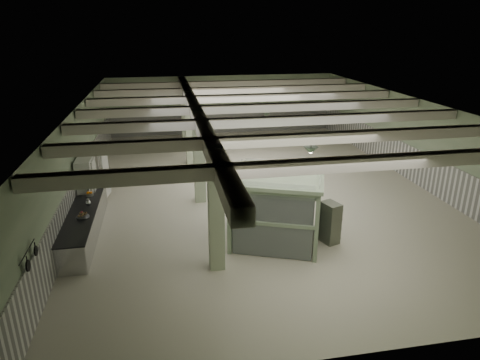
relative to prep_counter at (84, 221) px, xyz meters
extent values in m
plane|color=beige|center=(6.54, 3.16, -0.46)|extent=(20.00, 20.00, 0.00)
cube|color=beige|center=(6.54, 3.16, 3.14)|extent=(14.00, 20.00, 0.02)
cube|color=#A9BB96|center=(6.54, 13.16, 1.34)|extent=(14.00, 0.02, 3.60)
cube|color=#A9BB96|center=(6.54, -6.84, 1.34)|extent=(14.00, 0.02, 3.60)
cube|color=#A9BB96|center=(-0.46, 3.16, 1.34)|extent=(0.02, 20.00, 3.60)
cube|color=#A9BB96|center=(13.54, 3.16, 1.34)|extent=(0.02, 20.00, 3.60)
cube|color=white|center=(-0.44, 3.16, 0.29)|extent=(0.05, 19.90, 1.50)
cube|color=white|center=(13.51, 3.16, 0.29)|extent=(0.05, 19.90, 1.50)
cube|color=white|center=(6.54, 13.14, 0.29)|extent=(13.90, 0.05, 1.50)
cube|color=silver|center=(4.04, 3.16, 2.92)|extent=(0.45, 19.90, 0.40)
cube|color=silver|center=(6.54, -4.34, 2.96)|extent=(13.90, 0.35, 0.32)
cube|color=silver|center=(6.54, -1.84, 2.96)|extent=(13.90, 0.35, 0.32)
cube|color=silver|center=(6.54, 0.66, 2.96)|extent=(13.90, 0.35, 0.32)
cube|color=silver|center=(6.54, 3.16, 2.96)|extent=(13.90, 0.35, 0.32)
cube|color=silver|center=(6.54, 5.66, 2.96)|extent=(13.90, 0.35, 0.32)
cube|color=silver|center=(6.54, 8.16, 2.96)|extent=(13.90, 0.35, 0.32)
cube|color=silver|center=(6.54, 10.66, 2.96)|extent=(13.90, 0.35, 0.32)
cube|color=#B7C7A0|center=(4.04, -2.84, 1.34)|extent=(0.42, 0.42, 3.60)
cube|color=#B7C7A0|center=(4.04, 2.16, 1.34)|extent=(0.42, 0.42, 3.60)
cube|color=#B7C7A0|center=(4.04, 7.16, 1.34)|extent=(0.42, 0.42, 3.60)
cube|color=#B7C7A0|center=(4.04, 11.16, 1.34)|extent=(0.42, 0.42, 3.60)
cylinder|color=black|center=(-0.39, -4.44, 1.39)|extent=(0.02, 1.20, 0.02)
cone|color=#2C3A2B|center=(7.04, -1.84, 2.59)|extent=(0.44, 0.44, 0.22)
cone|color=#2C3A2B|center=(7.04, 3.66, 2.59)|extent=(0.44, 0.44, 0.22)
cone|color=#2C3A2B|center=(7.04, 8.66, 2.59)|extent=(0.44, 0.44, 0.22)
cube|color=#B9BABE|center=(0.00, 0.00, -0.02)|extent=(0.87, 5.19, 0.88)
cube|color=black|center=(0.00, 0.00, 0.43)|extent=(0.91, 5.23, 0.04)
cylinder|color=#B2B2B7|center=(0.06, 1.16, 0.49)|extent=(0.28, 0.28, 0.10)
cylinder|color=black|center=(-0.34, -4.68, 1.17)|extent=(0.03, 0.26, 0.26)
cylinder|color=black|center=(-0.34, -4.02, 1.17)|extent=(0.03, 0.24, 0.24)
cube|color=white|center=(-0.11, 2.32, 0.51)|extent=(0.53, 2.13, 1.95)
cube|color=white|center=(0.19, 1.83, 0.51)|extent=(0.06, 0.80, 1.85)
cube|color=white|center=(0.31, 2.90, 0.51)|extent=(0.18, 0.80, 1.85)
cube|color=silver|center=(0.23, 1.83, 0.51)|extent=(0.02, 0.05, 0.30)
cube|color=silver|center=(0.23, 2.81, 0.51)|extent=(0.02, 0.05, 0.30)
cube|color=#8CA282|center=(4.52, -2.14, 0.61)|extent=(0.16, 0.16, 2.13)
cube|color=#8CA282|center=(5.29, -0.16, 0.61)|extent=(0.16, 0.16, 2.13)
cube|color=#8CA282|center=(6.90, -3.07, 0.61)|extent=(0.16, 0.16, 2.13)
cube|color=#8CA282|center=(7.68, -1.09, 0.61)|extent=(0.16, 0.16, 2.13)
cube|color=#8CA282|center=(6.10, -1.61, 1.73)|extent=(3.48, 3.24, 0.12)
cube|color=silver|center=(5.71, -2.61, 0.09)|extent=(2.22, 0.91, 1.05)
cube|color=silver|center=(5.71, -2.61, 1.32)|extent=(2.22, 0.91, 1.22)
cube|color=silver|center=(6.48, -0.62, 0.09)|extent=(2.22, 0.91, 1.05)
cube|color=silver|center=(6.48, -0.62, 1.32)|extent=(2.22, 0.91, 1.22)
cube|color=silver|center=(4.90, -1.15, 0.09)|extent=(0.76, 1.82, 1.05)
cube|color=silver|center=(4.90, -1.15, 1.32)|extent=(0.76, 1.82, 1.22)
cube|color=silver|center=(7.29, -2.08, 0.09)|extent=(0.76, 1.82, 1.05)
cube|color=silver|center=(7.29, -2.08, 1.32)|extent=(0.76, 1.82, 1.22)
cube|color=#5F6453|center=(7.77, -1.97, 0.21)|extent=(0.61, 0.73, 1.34)
camera|label=1|loc=(2.75, -13.50, 6.14)|focal=32.00mm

